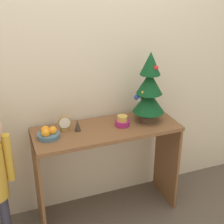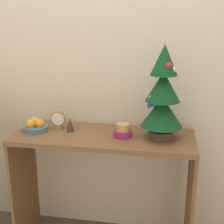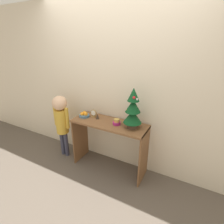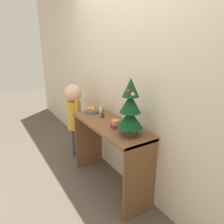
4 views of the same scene
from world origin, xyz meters
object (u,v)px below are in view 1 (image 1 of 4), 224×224
object	(u,v)px
fruit_bowl	(48,134)
desk_clock	(65,124)
singing_bowl	(122,122)
mini_tree	(149,90)
figurine	(78,125)

from	to	relation	value
fruit_bowl	desk_clock	distance (m)	0.15
singing_bowl	desk_clock	world-z (taller)	desk_clock
fruit_bowl	singing_bowl	world-z (taller)	same
fruit_bowl	singing_bowl	bearing A→B (deg)	-0.74
mini_tree	fruit_bowl	xyz separation A→B (m)	(-0.80, -0.01, -0.23)
mini_tree	desk_clock	xyz separation A→B (m)	(-0.67, 0.05, -0.20)
mini_tree	desk_clock	distance (m)	0.70
mini_tree	desk_clock	size ratio (longest dim) A/B	4.66
mini_tree	figurine	world-z (taller)	mini_tree
singing_bowl	figurine	xyz separation A→B (m)	(-0.35, 0.04, 0.01)
fruit_bowl	figurine	distance (m)	0.23
singing_bowl	fruit_bowl	bearing A→B (deg)	179.26
fruit_bowl	singing_bowl	xyz separation A→B (m)	(0.57, -0.01, 0.00)
figurine	desk_clock	bearing A→B (deg)	160.31
fruit_bowl	desk_clock	size ratio (longest dim) A/B	1.35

